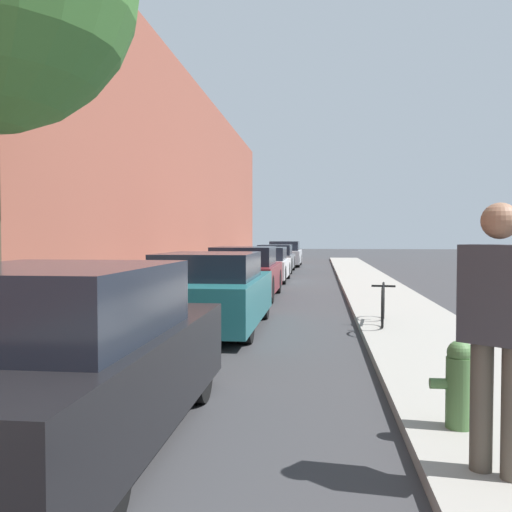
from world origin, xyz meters
name	(u,v)px	position (x,y,z in m)	size (l,w,h in m)	color
ground_plane	(276,297)	(0.00, 16.00, 0.00)	(120.00, 120.00, 0.00)	#333335
sidewalk_left	(174,294)	(-2.90, 16.00, 0.06)	(2.00, 52.00, 0.12)	gray
sidewalk_right	(383,297)	(2.90, 16.00, 0.06)	(2.00, 52.00, 0.12)	gray
building_facade_left	(127,154)	(-4.25, 16.00, 4.02)	(0.70, 52.00, 8.04)	brown
parked_car_black	(60,362)	(-0.86, 5.03, 0.69)	(1.86, 4.07, 1.46)	black
parked_car_teal	(211,292)	(-0.78, 10.70, 0.67)	(1.86, 4.19, 1.39)	black
parked_car_maroon	(245,273)	(-0.87, 15.88, 0.68)	(1.79, 4.05, 1.41)	black
parked_car_white	(265,265)	(-0.87, 21.49, 0.62)	(1.74, 4.20, 1.29)	black
parked_car_grey	(276,259)	(-0.92, 26.91, 0.63)	(1.71, 4.38, 1.30)	black
parked_car_silver	(285,254)	(-0.81, 32.15, 0.68)	(1.79, 4.38, 1.42)	black
fire_hydrant	(460,383)	(2.34, 5.51, 0.49)	(0.47, 0.22, 0.72)	#47703D
pedestrian	(498,322)	(2.36, 4.62, 1.13)	(0.51, 0.47, 1.79)	#4C473D
bicycle	(383,303)	(2.33, 10.96, 0.48)	(0.44, 1.73, 0.71)	black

